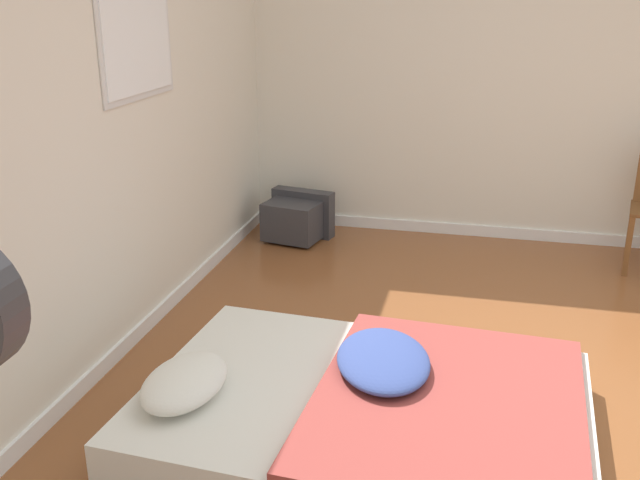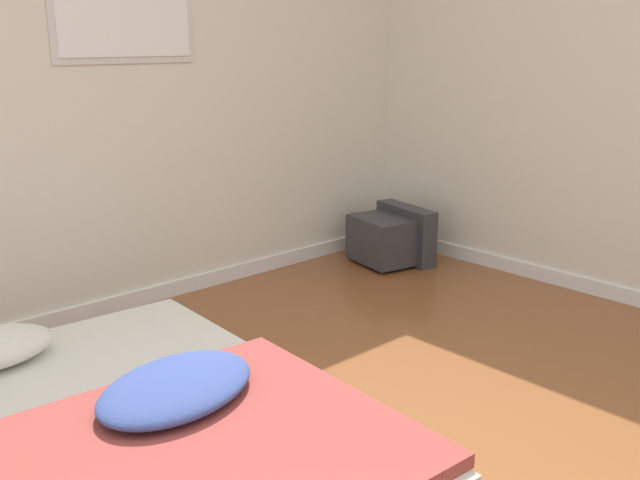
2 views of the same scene
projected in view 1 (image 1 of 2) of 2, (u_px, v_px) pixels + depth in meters
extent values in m
plane|color=brown|center=(585.00, 426.00, 3.29)|extent=(20.00, 20.00, 0.00)
cube|color=silver|center=(78.00, 123.00, 3.38)|extent=(7.63, 0.06, 2.60)
cube|color=white|center=(112.00, 358.00, 3.79)|extent=(7.63, 0.02, 0.09)
cube|color=silver|center=(135.00, 17.00, 3.76)|extent=(0.81, 0.01, 0.86)
cube|color=white|center=(136.00, 17.00, 3.76)|extent=(0.74, 0.01, 0.79)
cube|color=silver|center=(567.00, 74.00, 5.27)|extent=(0.06, 7.22, 2.60)
cube|color=white|center=(550.00, 236.00, 5.66)|extent=(0.02, 7.22, 0.09)
cube|color=silver|center=(363.00, 412.00, 3.22)|extent=(1.49, 2.04, 0.19)
ellipsoid|color=silver|center=(185.00, 382.00, 3.16)|extent=(0.54, 0.37, 0.14)
cube|color=#993D38|center=(448.00, 402.00, 3.08)|extent=(1.47, 1.22, 0.05)
ellipsoid|color=#384C93|center=(383.00, 360.00, 3.30)|extent=(0.71, 0.57, 0.11)
cube|color=#333338|center=(292.00, 221.00, 5.60)|extent=(0.36, 0.47, 0.30)
cube|color=#333338|center=(303.00, 212.00, 5.77)|extent=(0.22, 0.52, 0.37)
cube|color=black|center=(307.00, 209.00, 5.83)|extent=(0.09, 0.41, 0.27)
cube|color=brown|center=(628.00, 247.00, 4.93)|extent=(0.04, 0.04, 0.43)
cube|color=brown|center=(630.00, 232.00, 5.22)|extent=(0.04, 0.04, 0.43)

